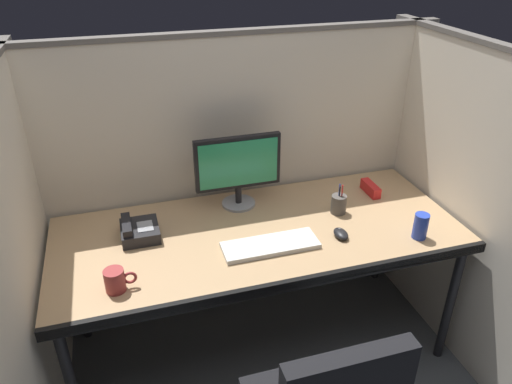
{
  "coord_description": "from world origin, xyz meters",
  "views": [
    {
      "loc": [
        -0.56,
        -1.52,
        2.0
      ],
      "look_at": [
        0.0,
        0.35,
        0.92
      ],
      "focal_mm": 33.96,
      "sensor_mm": 36.0,
      "label": 1
    }
  ],
  "objects_px": {
    "keyboard_main": "(270,245)",
    "soda_can": "(421,226)",
    "red_stapler": "(371,188)",
    "pen_cup": "(339,204)",
    "coffee_mug": "(116,280)",
    "desk": "(260,240)",
    "monitor_center": "(238,167)",
    "desk_phone": "(139,231)",
    "computer_mouse": "(341,234)"
  },
  "relations": [
    {
      "from": "keyboard_main",
      "to": "soda_can",
      "type": "bearing_deg",
      "value": -10.13
    },
    {
      "from": "keyboard_main",
      "to": "pen_cup",
      "type": "bearing_deg",
      "value": 24.08
    },
    {
      "from": "coffee_mug",
      "to": "pen_cup",
      "type": "distance_m",
      "value": 1.12
    },
    {
      "from": "soda_can",
      "to": "monitor_center",
      "type": "bearing_deg",
      "value": 143.69
    },
    {
      "from": "pen_cup",
      "to": "coffee_mug",
      "type": "bearing_deg",
      "value": -165.26
    },
    {
      "from": "keyboard_main",
      "to": "red_stapler",
      "type": "height_order",
      "value": "red_stapler"
    },
    {
      "from": "soda_can",
      "to": "pen_cup",
      "type": "relative_size",
      "value": 0.77
    },
    {
      "from": "red_stapler",
      "to": "desk_phone",
      "type": "height_order",
      "value": "desk_phone"
    },
    {
      "from": "keyboard_main",
      "to": "soda_can",
      "type": "xyz_separation_m",
      "value": [
        0.68,
        -0.12,
        0.05
      ]
    },
    {
      "from": "red_stapler",
      "to": "soda_can",
      "type": "bearing_deg",
      "value": -88.68
    },
    {
      "from": "red_stapler",
      "to": "coffee_mug",
      "type": "bearing_deg",
      "value": -162.6
    },
    {
      "from": "desk",
      "to": "coffee_mug",
      "type": "bearing_deg",
      "value": -160.66
    },
    {
      "from": "desk",
      "to": "computer_mouse",
      "type": "relative_size",
      "value": 19.79
    },
    {
      "from": "computer_mouse",
      "to": "desk",
      "type": "bearing_deg",
      "value": 156.75
    },
    {
      "from": "keyboard_main",
      "to": "desk",
      "type": "bearing_deg",
      "value": 93.34
    },
    {
      "from": "red_stapler",
      "to": "pen_cup",
      "type": "height_order",
      "value": "pen_cup"
    },
    {
      "from": "desk",
      "to": "soda_can",
      "type": "xyz_separation_m",
      "value": [
        0.69,
        -0.25,
        0.11
      ]
    },
    {
      "from": "coffee_mug",
      "to": "red_stapler",
      "type": "relative_size",
      "value": 0.84
    },
    {
      "from": "red_stapler",
      "to": "desk",
      "type": "bearing_deg",
      "value": -164.54
    },
    {
      "from": "monitor_center",
      "to": "soda_can",
      "type": "height_order",
      "value": "monitor_center"
    },
    {
      "from": "keyboard_main",
      "to": "computer_mouse",
      "type": "distance_m",
      "value": 0.34
    },
    {
      "from": "keyboard_main",
      "to": "coffee_mug",
      "type": "distance_m",
      "value": 0.68
    },
    {
      "from": "computer_mouse",
      "to": "soda_can",
      "type": "distance_m",
      "value": 0.36
    },
    {
      "from": "coffee_mug",
      "to": "desk_phone",
      "type": "bearing_deg",
      "value": 71.85
    },
    {
      "from": "soda_can",
      "to": "computer_mouse",
      "type": "bearing_deg",
      "value": 162.77
    },
    {
      "from": "computer_mouse",
      "to": "desk_phone",
      "type": "relative_size",
      "value": 0.51
    },
    {
      "from": "coffee_mug",
      "to": "desk",
      "type": "bearing_deg",
      "value": 19.34
    },
    {
      "from": "computer_mouse",
      "to": "pen_cup",
      "type": "bearing_deg",
      "value": 68.07
    },
    {
      "from": "desk",
      "to": "desk_phone",
      "type": "height_order",
      "value": "desk_phone"
    },
    {
      "from": "monitor_center",
      "to": "desk",
      "type": "bearing_deg",
      "value": -83.77
    },
    {
      "from": "soda_can",
      "to": "pen_cup",
      "type": "xyz_separation_m",
      "value": [
        -0.26,
        0.31,
        -0.01
      ]
    },
    {
      "from": "monitor_center",
      "to": "soda_can",
      "type": "distance_m",
      "value": 0.9
    },
    {
      "from": "red_stapler",
      "to": "monitor_center",
      "type": "bearing_deg",
      "value": 173.13
    },
    {
      "from": "soda_can",
      "to": "red_stapler",
      "type": "distance_m",
      "value": 0.44
    },
    {
      "from": "soda_can",
      "to": "desk_phone",
      "type": "height_order",
      "value": "soda_can"
    },
    {
      "from": "computer_mouse",
      "to": "desk_phone",
      "type": "bearing_deg",
      "value": 163.15
    },
    {
      "from": "red_stapler",
      "to": "desk_phone",
      "type": "distance_m",
      "value": 1.22
    },
    {
      "from": "pen_cup",
      "to": "keyboard_main",
      "type": "bearing_deg",
      "value": -155.92
    },
    {
      "from": "computer_mouse",
      "to": "keyboard_main",
      "type": "bearing_deg",
      "value": 177.43
    },
    {
      "from": "desk",
      "to": "pen_cup",
      "type": "xyz_separation_m",
      "value": [
        0.43,
        0.05,
        0.1
      ]
    },
    {
      "from": "desk",
      "to": "monitor_center",
      "type": "distance_m",
      "value": 0.38
    },
    {
      "from": "desk",
      "to": "coffee_mug",
      "type": "distance_m",
      "value": 0.71
    },
    {
      "from": "monitor_center",
      "to": "keyboard_main",
      "type": "xyz_separation_m",
      "value": [
        0.04,
        -0.4,
        -0.2
      ]
    },
    {
      "from": "desk",
      "to": "pen_cup",
      "type": "height_order",
      "value": "pen_cup"
    },
    {
      "from": "desk",
      "to": "coffee_mug",
      "type": "xyz_separation_m",
      "value": [
        -0.66,
        -0.23,
        0.1
      ]
    },
    {
      "from": "monitor_center",
      "to": "keyboard_main",
      "type": "bearing_deg",
      "value": -84.72
    },
    {
      "from": "desk",
      "to": "desk_phone",
      "type": "bearing_deg",
      "value": 167.44
    },
    {
      "from": "pen_cup",
      "to": "computer_mouse",
      "type": "bearing_deg",
      "value": -111.93
    },
    {
      "from": "keyboard_main",
      "to": "pen_cup",
      "type": "xyz_separation_m",
      "value": [
        0.42,
        0.19,
        0.04
      ]
    },
    {
      "from": "pen_cup",
      "to": "desk",
      "type": "bearing_deg",
      "value": -172.77
    }
  ]
}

